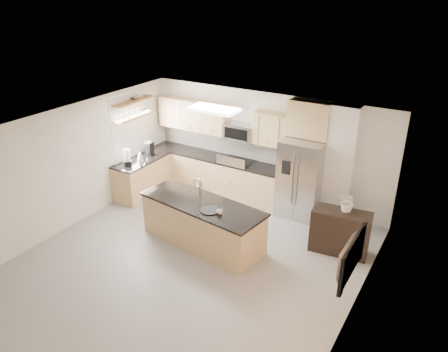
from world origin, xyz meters
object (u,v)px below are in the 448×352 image
Objects in this scene: island at (203,223)px; coffee_maker at (149,149)px; refrigerator at (301,179)px; bowl at (136,97)px; range at (237,179)px; credenza at (340,232)px; blender at (127,158)px; cup at (220,212)px; platter at (210,210)px; flower_vase at (349,197)px; kettle at (140,156)px; television at (345,256)px; microwave at (240,132)px.

island reaches higher than coffee_maker.
bowl reaches higher than refrigerator.
range reaches higher than credenza.
cup is at bearing -15.45° from blender.
platter is 2.93m from blender.
blender is (-3.73, -1.46, 0.21)m from refrigerator.
blender is at bearing -173.99° from flower_vase.
flower_vase reaches higher than cup.
kettle is (-2.02, -1.13, 0.57)m from range.
kettle is at bearing 70.18° from television.
cup is 3.82m from bowl.
coffee_maker reaches higher than platter.
microwave is 2.59m from island.
coffee_maker is at bearing -158.09° from microwave.
microwave is 0.28× the size of island.
bowl is at bearing -138.19° from coffee_maker.
coffee_maker is 0.55× the size of flower_vase.
credenza is 0.75m from flower_vase.
refrigerator is 5.46× the size of coffee_maker.
bowl reaches higher than coffee_maker.
coffee_maker is at bearing 66.80° from television.
refrigerator is at bearing 10.15° from coffee_maker.
coffee_maker is at bearing -169.85° from refrigerator.
platter is (-0.23, 0.02, -0.03)m from cup.
credenza is at bearing 30.62° from platter.
island is 2.44× the size of credenza.
kettle is 0.25× the size of television.
flower_vase is (2.96, -1.10, -0.45)m from microwave.
microwave is 1.99× the size of platter.
blender is at bearing -158.59° from refrigerator.
bowl is (-3.21, 1.49, 1.43)m from cup.
blender is at bearing 173.36° from island.
television is (5.58, -1.61, 0.25)m from blender.
television reaches higher than flower_vase.
range is 4.78m from television.
island is at bearing -79.30° from microwave.
bowl is at bearing 68.55° from television.
kettle reaches higher than credenza.
coffee_maker is 0.30× the size of television.
platter is 2.92m from television.
platter is 0.94× the size of blender.
blender is 0.38× the size of television.
island is 7.06× the size of platter.
television is (2.78, -0.79, 0.44)m from platter.
microwave is at bearing 159.56° from flower_vase.
microwave reaches higher than cup.
microwave is at bearing 21.91° from coffee_maker.
blender is 0.39m from kettle.
blender reaches higher than kettle.
island is 2.66m from blender.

